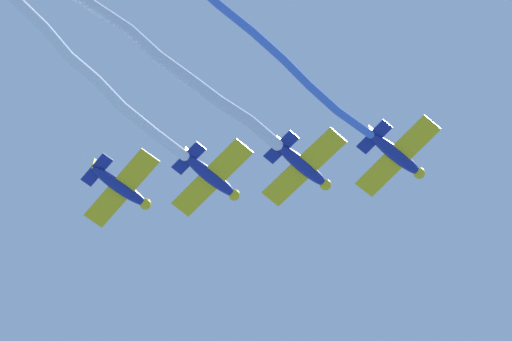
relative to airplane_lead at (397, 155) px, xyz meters
name	(u,v)px	position (x,y,z in m)	size (l,w,h in m)	color
airplane_lead	(397,155)	(0.00, 0.00, 0.00)	(6.42, 7.41, 2.00)	navy
smoke_trail_lead	(254,33)	(-11.82, -9.84, -0.67)	(19.09, 17.44, 1.86)	#4C75DB
airplane_left_wing	(303,166)	(-7.26, 1.51, 0.25)	(6.50, 7.26, 2.00)	navy
smoke_trail_left_wing	(158,55)	(-18.96, -7.05, 0.83)	(20.11, 14.13, 2.74)	white
airplane_right_wing	(211,177)	(-14.51, 3.01, 0.50)	(6.49, 7.28, 2.00)	navy
smoke_trail_right_wing	(70,51)	(-25.49, -7.52, -0.36)	(17.37, 19.26, 2.61)	white
airplane_slot	(121,187)	(-21.76, 4.51, 0.75)	(6.39, 7.45, 2.00)	navy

